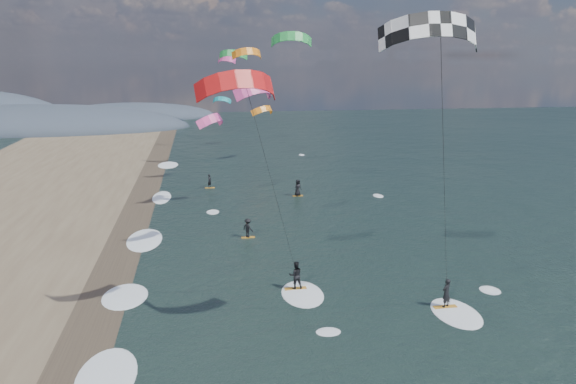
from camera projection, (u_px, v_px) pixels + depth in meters
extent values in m
cube|color=#382D23|center=(88.00, 337.00, 29.58)|extent=(3.00, 240.00, 0.00)
ellipsoid|color=#3D4756|center=(27.00, 130.00, 111.79)|extent=(64.00, 24.00, 10.00)
ellipsoid|color=#3D4756|center=(132.00, 118.00, 133.68)|extent=(40.00, 18.00, 7.00)
cube|color=#BD7D21|center=(445.00, 307.00, 33.06)|extent=(1.42, 0.43, 0.06)
imported|color=black|center=(446.00, 293.00, 32.84)|extent=(0.76, 0.69, 1.75)
ellipsoid|color=white|center=(456.00, 313.00, 32.34)|extent=(2.60, 4.20, 0.12)
cylinder|color=black|center=(444.00, 178.00, 27.87)|extent=(0.02, 0.02, 16.13)
cube|color=#BD7D21|center=(296.00, 289.00, 35.66)|extent=(1.42, 0.44, 0.07)
imported|color=black|center=(296.00, 275.00, 35.44)|extent=(0.92, 0.74, 1.80)
ellipsoid|color=white|center=(302.00, 294.00, 34.94)|extent=(2.60, 4.20, 0.12)
cylinder|color=black|center=(274.00, 189.00, 30.78)|extent=(0.02, 0.02, 13.95)
cube|color=#BD7D21|center=(248.00, 237.00, 45.74)|extent=(1.10, 0.35, 0.05)
imported|color=black|center=(248.00, 228.00, 45.55)|extent=(1.10, 1.14, 1.56)
cube|color=#BD7D21|center=(298.00, 196.00, 59.25)|extent=(1.10, 0.35, 0.05)
imported|color=black|center=(298.00, 188.00, 59.04)|extent=(1.00, 0.88, 1.72)
cube|color=#BD7D21|center=(210.00, 188.00, 62.86)|extent=(1.10, 0.35, 0.05)
imported|color=black|center=(210.00, 181.00, 62.68)|extent=(0.60, 0.65, 1.50)
ellipsoid|color=white|center=(99.00, 377.00, 25.92)|extent=(2.40, 5.40, 0.11)
ellipsoid|color=white|center=(124.00, 297.00, 34.56)|extent=(2.40, 5.40, 0.11)
ellipsoid|color=white|center=(141.00, 240.00, 45.12)|extent=(2.40, 5.40, 0.11)
ellipsoid|color=white|center=(154.00, 198.00, 58.56)|extent=(2.40, 5.40, 0.11)
ellipsoid|color=white|center=(164.00, 165.00, 75.84)|extent=(2.40, 5.40, 0.11)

